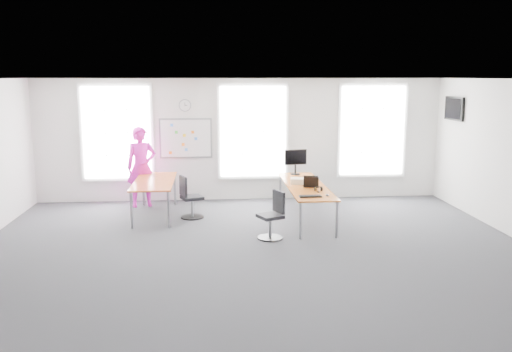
{
  "coord_description": "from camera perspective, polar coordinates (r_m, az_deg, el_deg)",
  "views": [
    {
      "loc": [
        -0.74,
        -9.29,
        3.05
      ],
      "look_at": [
        0.14,
        1.2,
        1.1
      ],
      "focal_mm": 38.0,
      "sensor_mm": 36.0,
      "label": 1
    }
  ],
  "objects": [
    {
      "name": "headphones",
      "position": [
        11.08,
        6.55,
        -1.36
      ],
      "size": [
        0.16,
        0.09,
        0.1
      ],
      "rotation": [
        0.0,
        0.0,
        -0.32
      ],
      "color": "black",
      "rests_on": "desk_right"
    },
    {
      "name": "laptop_sleeve",
      "position": [
        11.37,
        5.81,
        -0.63
      ],
      "size": [
        0.31,
        0.23,
        0.25
      ],
      "rotation": [
        0.0,
        0.0,
        -0.25
      ],
      "color": "black",
      "rests_on": "desk_right"
    },
    {
      "name": "desk_right",
      "position": [
        11.68,
        5.23,
        -1.18
      ],
      "size": [
        0.82,
        3.06,
        0.75
      ],
      "color": "#C06122",
      "rests_on": "ground"
    },
    {
      "name": "wall_back",
      "position": [
        13.4,
        -1.61,
        3.84
      ],
      "size": [
        10.0,
        0.0,
        10.0
      ],
      "primitive_type": "plane",
      "rotation": [
        1.57,
        0.0,
        0.0
      ],
      "color": "white",
      "rests_on": "ground"
    },
    {
      "name": "window_mid",
      "position": [
        13.37,
        -0.32,
        4.69
      ],
      "size": [
        1.6,
        0.06,
        2.2
      ],
      "primitive_type": "cube",
      "color": "silver",
      "rests_on": "wall_back"
    },
    {
      "name": "chair_left",
      "position": [
        11.83,
        -7.01,
        -2.48
      ],
      "size": [
        0.55,
        0.55,
        0.94
      ],
      "rotation": [
        0.0,
        0.0,
        1.94
      ],
      "color": "black",
      "rests_on": "ground"
    },
    {
      "name": "desk_left",
      "position": [
        12.11,
        -10.64,
        -0.78
      ],
      "size": [
        0.86,
        2.16,
        0.79
      ],
      "color": "#C06122",
      "rests_on": "ground"
    },
    {
      "name": "ceiling",
      "position": [
        9.32,
        -0.25,
        10.18
      ],
      "size": [
        10.0,
        10.0,
        0.0
      ],
      "primitive_type": "plane",
      "rotation": [
        3.14,
        0.0,
        0.0
      ],
      "color": "white",
      "rests_on": "ground"
    },
    {
      "name": "tv",
      "position": [
        13.57,
        20.14,
        6.69
      ],
      "size": [
        0.06,
        0.9,
        0.55
      ],
      "primitive_type": "cube",
      "color": "black",
      "rests_on": "wall_right"
    },
    {
      "name": "chair_right",
      "position": [
        10.31,
        1.76,
        -4.43
      ],
      "size": [
        0.54,
        0.54,
        0.91
      ],
      "rotation": [
        0.0,
        0.0,
        -1.15
      ],
      "color": "black",
      "rests_on": "ground"
    },
    {
      "name": "window_left",
      "position": [
        13.52,
        -14.44,
        4.43
      ],
      "size": [
        1.6,
        0.06,
        2.2
      ],
      "primitive_type": "cube",
      "color": "silver",
      "rests_on": "wall_back"
    },
    {
      "name": "keyboard",
      "position": [
        10.53,
        5.75,
        -2.15
      ],
      "size": [
        0.44,
        0.16,
        0.02
      ],
      "primitive_type": "cube",
      "rotation": [
        0.0,
        0.0,
        0.01
      ],
      "color": "black",
      "rests_on": "desk_right"
    },
    {
      "name": "wall_front",
      "position": [
        5.57,
        3.06,
        -5.69
      ],
      "size": [
        10.0,
        0.0,
        10.0
      ],
      "primitive_type": "plane",
      "rotation": [
        -1.57,
        0.0,
        0.0
      ],
      "color": "white",
      "rests_on": "ground"
    },
    {
      "name": "whiteboard",
      "position": [
        13.36,
        -7.41,
        3.96
      ],
      "size": [
        1.2,
        0.03,
        0.9
      ],
      "primitive_type": "cube",
      "color": "white",
      "rests_on": "wall_back"
    },
    {
      "name": "lens_cap",
      "position": [
        10.97,
        6.58,
        -1.68
      ],
      "size": [
        0.07,
        0.07,
        0.01
      ],
      "primitive_type": "cylinder",
      "rotation": [
        0.0,
        0.0,
        0.01
      ],
      "color": "black",
      "rests_on": "desk_right"
    },
    {
      "name": "monitor",
      "position": [
        12.81,
        4.18,
        1.73
      ],
      "size": [
        0.54,
        0.22,
        0.6
      ],
      "rotation": [
        0.0,
        0.0,
        0.19
      ],
      "color": "black",
      "rests_on": "desk_right"
    },
    {
      "name": "wall_clock",
      "position": [
        13.3,
        -7.49,
        7.38
      ],
      "size": [
        0.3,
        0.04,
        0.3
      ],
      "primitive_type": "cylinder",
      "rotation": [
        1.57,
        0.0,
        0.0
      ],
      "color": "gray",
      "rests_on": "wall_back"
    },
    {
      "name": "floor",
      "position": [
        9.81,
        -0.23,
        -7.62
      ],
      "size": [
        10.0,
        10.0,
        0.0
      ],
      "primitive_type": "plane",
      "color": "#252529",
      "rests_on": "ground"
    },
    {
      "name": "paper_stack",
      "position": [
        11.78,
        4.54,
        -0.52
      ],
      "size": [
        0.39,
        0.31,
        0.12
      ],
      "primitive_type": "cube",
      "rotation": [
        0.0,
        0.0,
        -0.14
      ],
      "color": "#F5E9C3",
      "rests_on": "desk_right"
    },
    {
      "name": "window_right",
      "position": [
        13.93,
        12.12,
        4.69
      ],
      "size": [
        1.6,
        0.06,
        2.2
      ],
      "primitive_type": "cube",
      "color": "silver",
      "rests_on": "wall_back"
    },
    {
      "name": "person",
      "position": [
        13.0,
        -11.96,
        0.94
      ],
      "size": [
        0.77,
        0.6,
        1.89
      ],
      "primitive_type": "imported",
      "rotation": [
        0.0,
        0.0,
        0.23
      ],
      "color": "#F221C4",
      "rests_on": "ground"
    },
    {
      "name": "mouse",
      "position": [
        10.61,
        7.52,
        -2.03
      ],
      "size": [
        0.09,
        0.12,
        0.04
      ],
      "primitive_type": "ellipsoid",
      "rotation": [
        0.0,
        0.0,
        -0.19
      ],
      "color": "black",
      "rests_on": "desk_right"
    }
  ]
}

